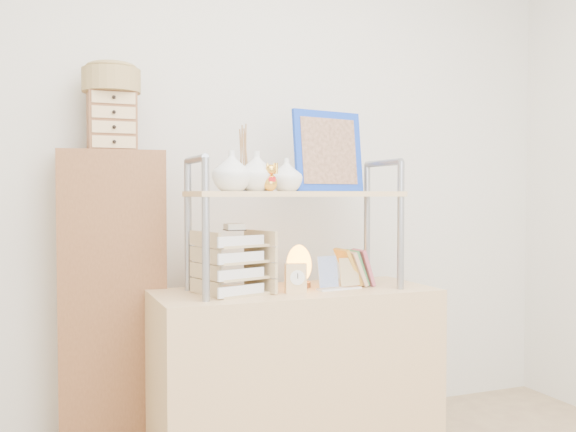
% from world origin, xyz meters
% --- Properties ---
extents(room_shell, '(3.42, 3.41, 2.61)m').
position_xyz_m(room_shell, '(0.00, 0.39, 1.69)').
color(room_shell, silver).
rests_on(room_shell, ground).
extents(desk, '(1.20, 0.50, 0.75)m').
position_xyz_m(desk, '(0.00, 1.20, 0.38)').
color(desk, tan).
rests_on(desk, ground).
extents(cabinet, '(0.47, 0.28, 1.35)m').
position_xyz_m(cabinet, '(-0.72, 1.57, 0.68)').
color(cabinet, brown).
rests_on(cabinet, ground).
extents(hutch, '(0.90, 0.34, 0.79)m').
position_xyz_m(hutch, '(-0.05, 1.21, 1.20)').
color(hutch, gray).
rests_on(hutch, desk).
extents(letter_tray, '(0.29, 0.29, 0.29)m').
position_xyz_m(letter_tray, '(-0.28, 1.18, 0.87)').
color(letter_tray, tan).
rests_on(letter_tray, desk).
extents(salt_lamp, '(0.12, 0.12, 0.19)m').
position_xyz_m(salt_lamp, '(0.04, 1.27, 0.85)').
color(salt_lamp, brown).
rests_on(salt_lamp, desk).
extents(desk_clock, '(0.09, 0.05, 0.12)m').
position_xyz_m(desk_clock, '(-0.03, 1.11, 0.81)').
color(desk_clock, tan).
rests_on(desk_clock, desk).
extents(postcard_stand, '(0.21, 0.08, 0.14)m').
position_xyz_m(postcard_stand, '(0.18, 1.14, 0.79)').
color(postcard_stand, white).
rests_on(postcard_stand, desk).
extents(drawer_chest, '(0.20, 0.16, 0.25)m').
position_xyz_m(drawer_chest, '(-0.72, 1.55, 1.48)').
color(drawer_chest, brown).
rests_on(drawer_chest, cabinet).
extents(woven_basket, '(0.25, 0.25, 0.10)m').
position_xyz_m(woven_basket, '(-0.72, 1.55, 1.65)').
color(woven_basket, olive).
rests_on(woven_basket, drawer_chest).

